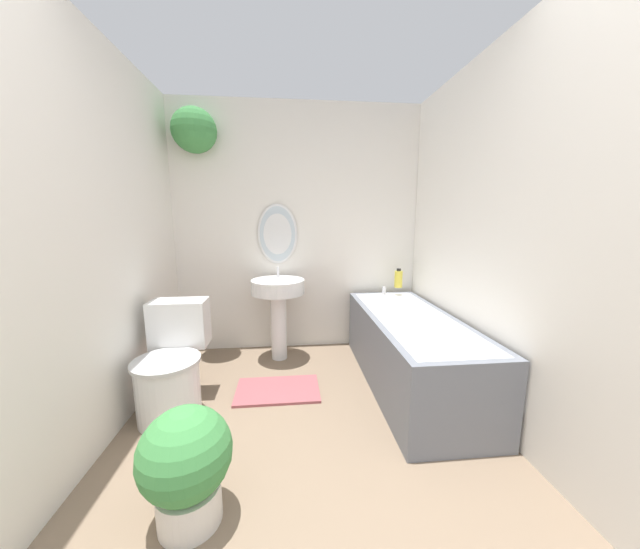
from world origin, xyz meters
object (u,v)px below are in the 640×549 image
object	(u,v)px
toilet	(172,367)
potted_plant	(186,462)
shampoo_bottle	(398,279)
pedestal_sink	(278,299)
bathtub	(410,349)

from	to	relation	value
toilet	potted_plant	xyz separation A→B (m)	(0.35, -0.88, -0.03)
toilet	potted_plant	size ratio (longest dim) A/B	1.38
shampoo_bottle	potted_plant	distance (m)	2.37
pedestal_sink	shampoo_bottle	world-z (taller)	pedestal_sink
pedestal_sink	shampoo_bottle	distance (m)	1.19
toilet	pedestal_sink	xyz separation A→B (m)	(0.70, 0.77, 0.26)
toilet	pedestal_sink	size ratio (longest dim) A/B	0.85
pedestal_sink	potted_plant	size ratio (longest dim) A/B	1.62
bathtub	potted_plant	size ratio (longest dim) A/B	3.13
toilet	potted_plant	distance (m)	0.95
toilet	shampoo_bottle	size ratio (longest dim) A/B	3.89
shampoo_bottle	potted_plant	xyz separation A→B (m)	(-1.53, -1.76, -0.44)
shampoo_bottle	potted_plant	world-z (taller)	shampoo_bottle
bathtub	potted_plant	world-z (taller)	bathtub
potted_plant	shampoo_bottle	bearing A→B (deg)	48.90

